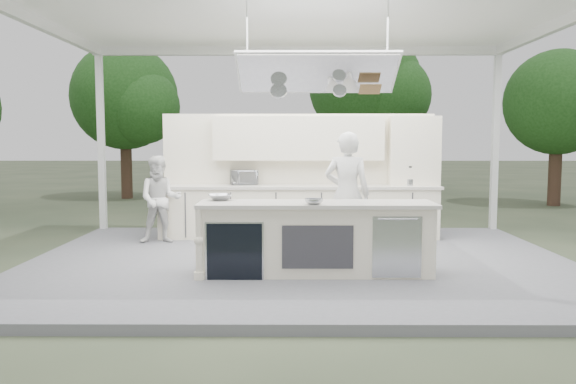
{
  "coord_description": "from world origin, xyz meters",
  "views": [
    {
      "loc": [
        -0.14,
        -8.23,
        1.88
      ],
      "look_at": [
        -0.18,
        0.4,
        1.09
      ],
      "focal_mm": 35.0,
      "sensor_mm": 36.0,
      "label": 1
    }
  ],
  "objects_px": {
    "head_chef": "(347,194)",
    "back_counter": "(298,211)",
    "sous_chef": "(160,199)",
    "demo_island": "(315,238)"
  },
  "relations": [
    {
      "from": "head_chef",
      "to": "back_counter",
      "type": "bearing_deg",
      "value": -54.1
    },
    {
      "from": "back_counter",
      "to": "sous_chef",
      "type": "bearing_deg",
      "value": -166.82
    },
    {
      "from": "demo_island",
      "to": "sous_chef",
      "type": "height_order",
      "value": "sous_chef"
    },
    {
      "from": "demo_island",
      "to": "head_chef",
      "type": "relative_size",
      "value": 1.64
    },
    {
      "from": "head_chef",
      "to": "sous_chef",
      "type": "xyz_separation_m",
      "value": [
        -3.11,
        1.04,
        -0.2
      ]
    },
    {
      "from": "demo_island",
      "to": "back_counter",
      "type": "relative_size",
      "value": 0.61
    },
    {
      "from": "demo_island",
      "to": "head_chef",
      "type": "height_order",
      "value": "head_chef"
    },
    {
      "from": "head_chef",
      "to": "demo_island",
      "type": "bearing_deg",
      "value": 77.42
    },
    {
      "from": "back_counter",
      "to": "sous_chef",
      "type": "height_order",
      "value": "sous_chef"
    },
    {
      "from": "demo_island",
      "to": "back_counter",
      "type": "height_order",
      "value": "same"
    }
  ]
}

